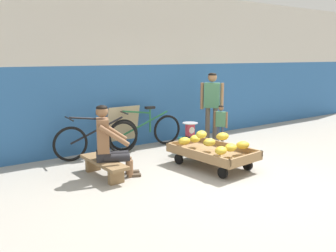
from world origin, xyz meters
The scene contains 14 objects.
ground_plane centered at (0.00, 0.00, 0.00)m, with size 80.00×80.00×0.00m, color #A39E93.
back_wall centered at (0.00, 3.11, 1.60)m, with size 16.00×0.30×3.20m.
banana_cart centered at (0.11, 0.88, 0.24)m, with size 0.98×1.52×0.36m.
banana_pile centered at (0.07, 0.84, 0.46)m, with size 0.88×1.15×0.27m.
low_bench centered at (-1.63, 1.48, 0.20)m, with size 0.34×1.11×0.27m.
vendor_seated centered at (-1.55, 1.45, 0.57)m, with size 0.74×0.62×1.14m.
plastic_crate centered at (0.41, 1.88, 0.15)m, with size 0.36×0.28×0.30m.
weighing_scale centered at (0.41, 1.88, 0.45)m, with size 0.30×0.30×0.29m.
bicycle_near_left centered at (-1.24, 2.58, 0.35)m, with size 1.66×0.48×0.86m.
bicycle_far_left centered at (-0.10, 2.69, 0.35)m, with size 1.66×0.48×0.86m.
sign_board centered at (-0.53, 2.91, 0.44)m, with size 0.70×0.22×0.88m.
customer_adult centered at (1.20, 2.13, 0.95)m, with size 0.36×0.38×1.53m.
customer_child centered at (1.09, 1.74, 0.55)m, with size 0.20×0.24×0.90m.
shopping_bag centered at (0.59, 1.35, 0.12)m, with size 0.18×0.12×0.24m, color #D13D4C.
Camera 1 is at (-3.95, -3.56, 1.87)m, focal length 38.80 mm.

